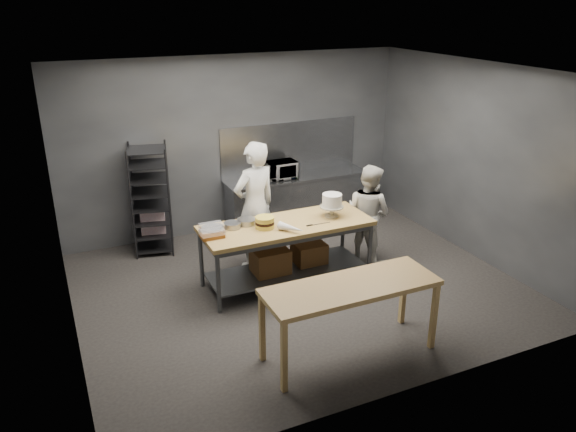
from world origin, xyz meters
The scene contains 16 objects.
ground centered at (0.00, 0.00, 0.00)m, with size 6.00×6.00×0.00m, color black.
back_wall centered at (0.00, 2.50, 1.50)m, with size 6.00×0.04×3.00m, color #4C4F54.
work_table centered at (-0.09, 0.21, 0.57)m, with size 2.40×0.90×0.92m.
near_counter centered at (-0.17, -1.68, 0.81)m, with size 2.00×0.70×0.90m.
back_counter centered at (1.00, 2.18, 0.45)m, with size 2.60×0.60×0.90m.
splashback_panel centered at (1.00, 2.48, 1.35)m, with size 2.60×0.02×0.90m, color slate.
speed_rack centered at (-1.59, 2.10, 0.86)m, with size 0.73×0.76×1.75m.
chef_behind centered at (-0.31, 0.88, 0.98)m, with size 0.71×0.47×1.95m, color silver.
chef_right centered at (1.36, 0.38, 0.77)m, with size 0.75×0.58×1.54m, color silver.
microwave centered at (0.69, 2.18, 1.05)m, with size 0.54×0.37×0.30m, color black.
frosted_cake_stand centered at (0.60, 0.17, 1.14)m, with size 0.34×0.34×0.34m.
layer_cake centered at (-0.44, 0.18, 1.00)m, with size 0.26×0.26×0.16m.
cake_pans centered at (-0.89, 0.37, 0.96)m, with size 0.80×0.36×0.07m.
piping_bag centered at (-0.17, -0.12, 0.98)m, with size 0.12×0.12×0.38m, color silver.
offset_spatula centered at (0.24, -0.01, 0.93)m, with size 0.36×0.02×0.02m.
pastry_clamshells centered at (-1.16, 0.25, 0.98)m, with size 0.36×0.39×0.11m.
Camera 1 is at (-3.07, -6.37, 3.88)m, focal length 35.00 mm.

